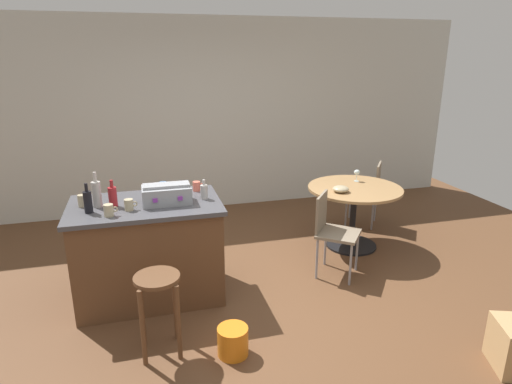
{
  "coord_description": "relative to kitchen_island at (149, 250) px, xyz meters",
  "views": [
    {
      "loc": [
        -0.82,
        -3.44,
        2.2
      ],
      "look_at": [
        0.29,
        0.66,
        0.85
      ],
      "focal_mm": 30.65,
      "sensor_mm": 36.0,
      "label": 1
    }
  ],
  "objects": [
    {
      "name": "cup_2",
      "position": [
        -0.52,
        0.05,
        0.51
      ],
      "size": [
        0.11,
        0.07,
        0.11
      ],
      "color": "tan",
      "rests_on": "kitchen_island"
    },
    {
      "name": "ground_plane",
      "position": [
        0.81,
        -0.38,
        -0.47
      ],
      "size": [
        8.8,
        8.8,
        0.0
      ],
      "primitive_type": "plane",
      "color": "brown"
    },
    {
      "name": "cup_3",
      "position": [
        -0.29,
        -0.26,
        0.51
      ],
      "size": [
        0.11,
        0.08,
        0.1
      ],
      "color": "tan",
      "rests_on": "kitchen_island"
    },
    {
      "name": "bottle_3",
      "position": [
        0.53,
        -0.02,
        0.53
      ],
      "size": [
        0.07,
        0.07,
        0.18
      ],
      "color": "#B7B2AD",
      "rests_on": "kitchen_island"
    },
    {
      "name": "back_wall",
      "position": [
        0.81,
        2.42,
        0.88
      ],
      "size": [
        8.0,
        0.1,
        2.7
      ],
      "primitive_type": "cube",
      "color": "beige",
      "rests_on": "ground_plane"
    },
    {
      "name": "kitchen_island",
      "position": [
        0.0,
        0.0,
        0.0
      ],
      "size": [
        1.34,
        0.83,
        0.93
      ],
      "color": "brown",
      "rests_on": "ground_plane"
    },
    {
      "name": "bottle_2",
      "position": [
        -0.27,
        -0.01,
        0.55
      ],
      "size": [
        0.07,
        0.07,
        0.24
      ],
      "color": "maroon",
      "rests_on": "kitchen_island"
    },
    {
      "name": "folding_chair_near",
      "position": [
        2.86,
        1.1,
        0.03
      ],
      "size": [
        0.56,
        0.56,
        0.85
      ],
      "color": "#7F705B",
      "rests_on": "ground_plane"
    },
    {
      "name": "wine_glass",
      "position": [
        2.48,
        0.74,
        0.38
      ],
      "size": [
        0.07,
        0.07,
        0.14
      ],
      "color": "silver",
      "rests_on": "dining_table"
    },
    {
      "name": "plastic_bucket",
      "position": [
        0.56,
        -1.05,
        -0.35
      ],
      "size": [
        0.24,
        0.24,
        0.23
      ],
      "primitive_type": "cylinder",
      "color": "orange",
      "rests_on": "ground_plane"
    },
    {
      "name": "toolbox",
      "position": [
        0.19,
        -0.05,
        0.55
      ],
      "size": [
        0.43,
        0.26,
        0.18
      ],
      "color": "gray",
      "rests_on": "kitchen_island"
    },
    {
      "name": "bottle_1",
      "position": [
        -0.46,
        -0.13,
        0.56
      ],
      "size": [
        0.07,
        0.07,
        0.26
      ],
      "color": "black",
      "rests_on": "kitchen_island"
    },
    {
      "name": "dining_table",
      "position": [
        2.35,
        0.52,
        0.1
      ],
      "size": [
        1.08,
        1.08,
        0.74
      ],
      "color": "black",
      "rests_on": "ground_plane"
    },
    {
      "name": "serving_bowl",
      "position": [
        2.11,
        0.39,
        0.31
      ],
      "size": [
        0.18,
        0.18,
        0.07
      ],
      "primitive_type": "ellipsoid",
      "color": "tan",
      "rests_on": "dining_table"
    },
    {
      "name": "cup_4",
      "position": [
        0.5,
        0.25,
        0.51
      ],
      "size": [
        0.11,
        0.07,
        0.09
      ],
      "color": "#DB6651",
      "rests_on": "kitchen_island"
    },
    {
      "name": "wooden_stool",
      "position": [
        0.04,
        -0.87,
        0.01
      ],
      "size": [
        0.34,
        0.34,
        0.65
      ],
      "color": "brown",
      "rests_on": "ground_plane"
    },
    {
      "name": "cup_0",
      "position": [
        0.18,
        0.27,
        0.51
      ],
      "size": [
        0.12,
        0.08,
        0.11
      ],
      "color": "#4C7099",
      "rests_on": "kitchen_island"
    },
    {
      "name": "folding_chair_far",
      "position": [
        1.82,
        -0.04,
        0.04
      ],
      "size": [
        0.56,
        0.56,
        0.86
      ],
      "color": "#7F705B",
      "rests_on": "ground_plane"
    },
    {
      "name": "cup_1",
      "position": [
        -0.13,
        -0.15,
        0.51
      ],
      "size": [
        0.11,
        0.07,
        0.1
      ],
      "color": "tan",
      "rests_on": "kitchen_island"
    },
    {
      "name": "bottle_0",
      "position": [
        -0.4,
        0.01,
        0.58
      ],
      "size": [
        0.08,
        0.08,
        0.31
      ],
      "color": "#B7B2AD",
      "rests_on": "kitchen_island"
    }
  ]
}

